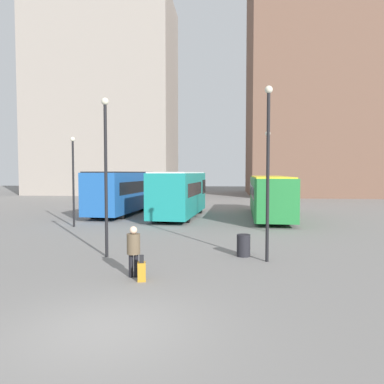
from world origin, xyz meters
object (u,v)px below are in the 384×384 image
(bus_0, at_px, (123,191))
(lamp_post_1, at_px, (267,172))
(suitcase, at_px, (142,271))
(lamp_post_2, at_px, (106,165))
(bus_1, at_px, (180,193))
(bus_2, at_px, (270,195))
(lamp_post_3, at_px, (73,174))
(trash_bin, at_px, (243,245))
(lamp_post_0, at_px, (268,160))
(traveler, at_px, (133,247))

(bus_0, distance_m, lamp_post_1, 12.89)
(suitcase, bearing_deg, lamp_post_2, 21.65)
(lamp_post_2, bearing_deg, bus_1, 84.81)
(bus_0, distance_m, bus_2, 11.23)
(suitcase, distance_m, lamp_post_3, 12.79)
(bus_0, height_order, trash_bin, bus_0)
(suitcase, bearing_deg, bus_1, -9.37)
(lamp_post_0, bearing_deg, bus_0, 122.93)
(lamp_post_0, distance_m, lamp_post_3, 13.12)
(lamp_post_3, height_order, trash_bin, lamp_post_3)
(suitcase, distance_m, trash_bin, 4.81)
(trash_bin, bearing_deg, lamp_post_1, 76.24)
(lamp_post_2, bearing_deg, bus_2, 60.53)
(suitcase, relative_size, lamp_post_3, 0.15)
(bus_0, bearing_deg, lamp_post_0, -142.91)
(lamp_post_1, bearing_deg, bus_0, 143.56)
(suitcase, distance_m, lamp_post_2, 4.92)
(bus_2, bearing_deg, lamp_post_2, 152.87)
(lamp_post_1, bearing_deg, lamp_post_3, 176.86)
(lamp_post_0, bearing_deg, suitcase, -144.76)
(lamp_post_0, xyz_separation_m, lamp_post_2, (-6.07, 0.23, -0.14))
(traveler, bearing_deg, bus_0, 4.32)
(bus_1, bearing_deg, lamp_post_1, -132.79)
(lamp_post_0, relative_size, lamp_post_1, 1.15)
(traveler, relative_size, lamp_post_3, 0.30)
(suitcase, relative_size, lamp_post_1, 0.15)
(suitcase, bearing_deg, bus_2, -31.21)
(bus_0, distance_m, lamp_post_0, 17.69)
(bus_1, distance_m, lamp_post_3, 7.97)
(traveler, xyz_separation_m, lamp_post_1, (5.08, 9.59, 2.31))
(traveler, bearing_deg, bus_1, -10.54)
(bus_0, bearing_deg, suitcase, -158.28)
(bus_1, distance_m, bus_2, 6.55)
(bus_2, relative_size, suitcase, 14.37)
(traveler, xyz_separation_m, lamp_post_2, (-1.73, 2.66, 2.60))
(traveler, xyz_separation_m, trash_bin, (3.52, 3.22, -0.52))
(lamp_post_0, height_order, lamp_post_1, lamp_post_0)
(bus_0, bearing_deg, bus_2, -90.50)
(bus_0, xyz_separation_m, lamp_post_1, (10.30, -7.61, 1.47))
(bus_1, xyz_separation_m, bus_2, (6.52, 0.66, -0.15))
(bus_2, distance_m, trash_bin, 13.35)
(traveler, bearing_deg, bus_2, -32.69)
(bus_1, xyz_separation_m, lamp_post_0, (4.89, -13.19, 1.92))
(bus_1, distance_m, trash_bin, 13.13)
(bus_0, xyz_separation_m, traveler, (5.22, -17.20, -0.85))
(lamp_post_2, height_order, lamp_post_3, lamp_post_2)
(suitcase, bearing_deg, lamp_post_3, 19.21)
(bus_1, relative_size, lamp_post_1, 1.68)
(bus_1, distance_m, lamp_post_1, 8.39)
(traveler, bearing_deg, lamp_post_0, -73.25)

